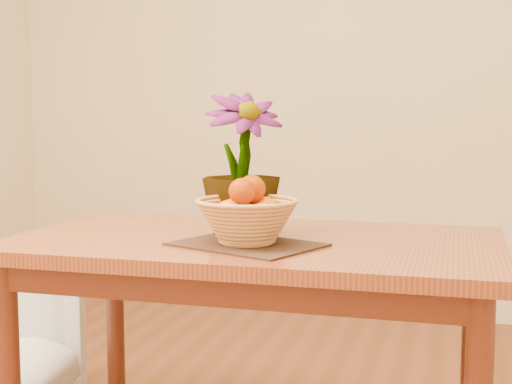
# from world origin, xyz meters

# --- Properties ---
(wall_back) EXTENTS (4.00, 0.02, 2.70)m
(wall_back) POSITION_xyz_m (0.00, 2.25, 1.35)
(wall_back) COLOR #F6E4BB
(wall_back) RESTS_ON floor
(table) EXTENTS (1.40, 0.80, 0.75)m
(table) POSITION_xyz_m (0.00, 0.30, 0.66)
(table) COLOR brown
(table) RESTS_ON floor
(placemat) EXTENTS (0.45, 0.40, 0.01)m
(placemat) POSITION_xyz_m (0.01, 0.17, 0.75)
(placemat) COLOR #352013
(placemat) RESTS_ON table
(wicker_basket) EXTENTS (0.28, 0.28, 0.11)m
(wicker_basket) POSITION_xyz_m (0.01, 0.17, 0.81)
(wicker_basket) COLOR tan
(wicker_basket) RESTS_ON placemat
(orange_pile) EXTENTS (0.17, 0.18, 0.14)m
(orange_pile) POSITION_xyz_m (0.01, 0.17, 0.87)
(orange_pile) COLOR #FF6804
(orange_pile) RESTS_ON wicker_basket
(potted_plant) EXTENTS (0.33, 0.33, 0.42)m
(potted_plant) POSITION_xyz_m (-0.05, 0.34, 0.96)
(potted_plant) COLOR #164C15
(potted_plant) RESTS_ON table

